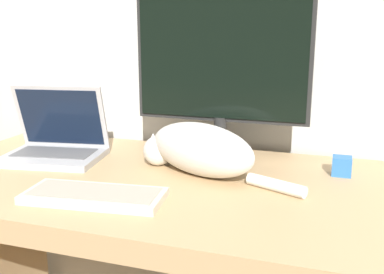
% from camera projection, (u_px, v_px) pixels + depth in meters
% --- Properties ---
extents(desk, '(1.38, 0.75, 0.74)m').
position_uv_depth(desk, '(149.00, 228.00, 1.32)').
color(desk, tan).
rests_on(desk, ground_plane).
extents(monitor, '(0.55, 0.21, 0.55)m').
position_uv_depth(monitor, '(221.00, 68.00, 1.37)').
color(monitor, '#282828').
rests_on(monitor, desk).
extents(laptop, '(0.34, 0.27, 0.23)m').
position_uv_depth(laptop, '(55.00, 144.00, 1.45)').
color(laptop, '#B7B7BC').
rests_on(laptop, desk).
extents(external_keyboard, '(0.36, 0.18, 0.02)m').
position_uv_depth(external_keyboard, '(94.00, 196.00, 1.10)').
color(external_keyboard, beige).
rests_on(external_keyboard, desk).
extents(cat, '(0.51, 0.27, 0.15)m').
position_uv_depth(cat, '(199.00, 148.00, 1.28)').
color(cat, silver).
rests_on(cat, desk).
extents(small_toy, '(0.05, 0.05, 0.05)m').
position_uv_depth(small_toy, '(342.00, 166.00, 1.29)').
color(small_toy, '#2D6BB7').
rests_on(small_toy, desk).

